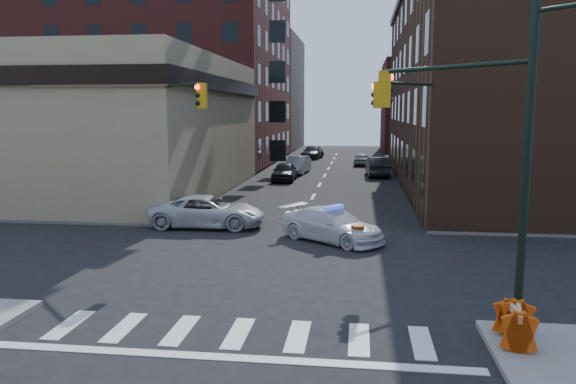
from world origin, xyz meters
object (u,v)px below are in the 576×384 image
(parked_car_wnear, at_px, (284,172))
(pedestrian_b, at_px, (51,201))
(pedestrian_a, at_px, (149,203))
(pickup, at_px, (208,211))
(barricade_nw_a, at_px, (177,207))
(barricade_se_a, at_px, (514,324))
(police_car, at_px, (332,225))
(barrel_road, at_px, (358,237))
(barrel_bank, at_px, (191,218))
(parked_car_wfar, at_px, (298,165))
(parked_car_enear, at_px, (377,167))

(parked_car_wnear, relative_size, pedestrian_b, 2.64)
(parked_car_wnear, xyz_separation_m, pedestrian_a, (-4.62, -17.04, 0.19))
(pickup, xyz_separation_m, pedestrian_a, (-3.34, 1.16, 0.17))
(parked_car_wnear, height_order, barricade_nw_a, parked_car_wnear)
(barricade_se_a, bearing_deg, pedestrian_a, 46.64)
(police_car, bearing_deg, parked_car_wnear, 49.67)
(pedestrian_a, height_order, barricade_nw_a, pedestrian_a)
(barrel_road, bearing_deg, barricade_nw_a, 149.26)
(barrel_bank, bearing_deg, barricade_se_a, -46.98)
(parked_car_wfar, bearing_deg, pickup, -88.84)
(police_car, xyz_separation_m, parked_car_wnear, (-4.78, 20.41, 0.04))
(pickup, xyz_separation_m, barricade_se_a, (10.81, -12.63, -0.17))
(pickup, bearing_deg, pedestrian_a, 69.44)
(barrel_road, bearing_deg, pedestrian_b, 165.02)
(parked_car_wfar, distance_m, barrel_road, 27.56)
(police_car, height_order, parked_car_wnear, parked_car_wnear)
(pedestrian_a, bearing_deg, barricade_nw_a, 73.23)
(police_car, xyz_separation_m, parked_car_enear, (2.65, 24.54, 0.12))
(parked_car_wnear, height_order, parked_car_wfar, parked_car_wfar)
(barrel_road, bearing_deg, barrel_bank, 158.03)
(pedestrian_a, distance_m, barrel_bank, 2.93)
(pedestrian_a, relative_size, barrel_road, 1.62)
(pedestrian_b, height_order, barricade_nw_a, pedestrian_b)
(pedestrian_b, bearing_deg, barricade_nw_a, 26.73)
(pedestrian_b, distance_m, barrel_bank, 7.71)
(police_car, xyz_separation_m, barrel_bank, (-6.84, 2.01, -0.22))
(parked_car_wfar, height_order, pedestrian_a, pedestrian_a)
(barrel_road, bearing_deg, pedestrian_a, 156.49)
(police_car, height_order, parked_car_enear, parked_car_enear)
(police_car, relative_size, barricade_nw_a, 4.51)
(pickup, bearing_deg, police_car, -111.46)
(pedestrian_a, bearing_deg, barricade_se_a, -15.07)
(barrel_road, bearing_deg, parked_car_enear, 86.54)
(pickup, xyz_separation_m, barrel_bank, (-0.79, -0.20, -0.28))
(barrel_road, distance_m, barricade_nw_a, 10.96)
(pedestrian_a, bearing_deg, parked_car_wfar, 106.46)
(police_car, xyz_separation_m, pedestrian_b, (-14.48, 2.98, 0.27))
(parked_car_wfar, distance_m, pedestrian_a, 23.02)
(parked_car_wfar, xyz_separation_m, pedestrian_b, (-10.16, -22.85, 0.20))
(pedestrian_b, relative_size, barricade_nw_a, 1.54)
(parked_car_wfar, relative_size, parked_car_enear, 0.94)
(police_car, height_order, pedestrian_b, pedestrian_b)
(pedestrian_a, bearing_deg, barrel_road, 5.68)
(parked_car_wnear, xyz_separation_m, barricade_se_a, (9.54, -30.83, -0.16))
(parked_car_wnear, distance_m, barrel_road, 22.39)
(parked_car_wfar, height_order, parked_car_enear, parked_car_enear)
(barricade_nw_a, bearing_deg, pedestrian_a, -144.97)
(police_car, bearing_deg, barrel_road, -100.88)
(pickup, height_order, barricade_se_a, pickup)
(pickup, relative_size, parked_car_wnear, 1.25)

